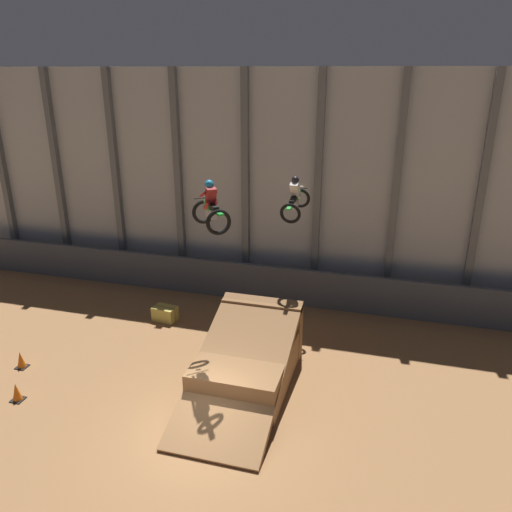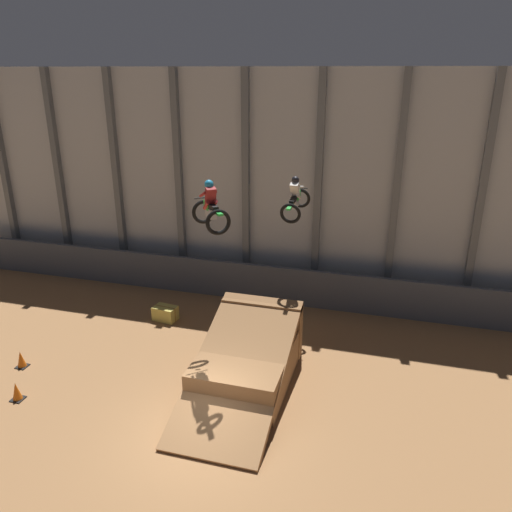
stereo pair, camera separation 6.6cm
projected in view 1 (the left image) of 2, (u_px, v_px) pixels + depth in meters
name	position (u px, v px, depth m)	size (l,w,h in m)	color
ground_plane	(199.00, 435.00, 13.50)	(60.00, 60.00, 0.00)	#996B42
arena_back_wall	(282.00, 188.00, 20.63)	(32.00, 0.40, 9.40)	#ADB2B7
lower_barrier	(274.00, 284.00, 20.95)	(31.36, 0.20, 1.61)	#474C56
dirt_ramp	(249.00, 359.00, 15.74)	(2.74, 5.72, 2.15)	olive
rider_bike_left_air	(211.00, 209.00, 14.27)	(1.53, 1.66, 1.47)	black
rider_bike_right_air	(295.00, 200.00, 17.27)	(0.81, 1.83, 1.55)	black
traffic_cone_near_ramp	(17.00, 392.00, 14.84)	(0.36, 0.36, 0.58)	black
traffic_cone_arena_edge	(21.00, 360.00, 16.48)	(0.36, 0.36, 0.58)	black
hay_bale_trackside	(165.00, 313.00, 19.62)	(0.97, 0.71, 0.57)	#CCB751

